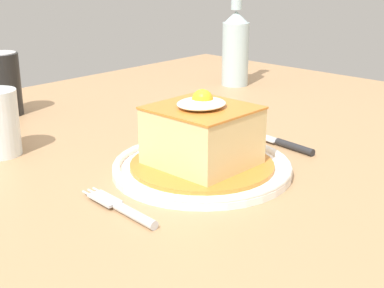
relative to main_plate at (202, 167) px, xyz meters
The scene contains 7 objects.
dining_table 0.18m from the main_plate, 66.10° to the left, with size 1.42×1.08×0.77m.
main_plate is the anchor object (origin of this frame).
sandwich_meal 0.04m from the main_plate, 155.56° to the right, with size 0.21×0.21×0.12m.
fork 0.17m from the main_plate, behind, with size 0.03×0.14×0.01m.
knife 0.18m from the main_plate, ahead, with size 0.04×0.17×0.01m.
soda_can 0.50m from the main_plate, 93.76° to the left, with size 0.07×0.07×0.12m.
beer_bottle_clear 0.59m from the main_plate, 34.27° to the left, with size 0.06×0.06×0.27m.
Camera 1 is at (-0.63, -0.65, 1.08)m, focal length 52.30 mm.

